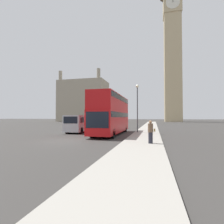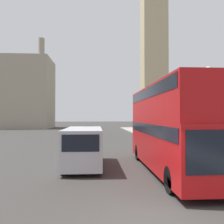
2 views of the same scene
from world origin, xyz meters
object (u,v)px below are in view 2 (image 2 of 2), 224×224
(clock_tower, at_px, (154,15))
(parked_sedan, at_px, (89,132))
(white_van, at_px, (83,146))
(street_lamp, at_px, (208,100))
(red_double_decker_bus, at_px, (170,124))

(clock_tower, bearing_deg, parked_sedan, -117.66)
(white_van, bearing_deg, street_lamp, 0.43)
(red_double_decker_bus, distance_m, parked_sedan, 24.85)
(clock_tower, xyz_separation_m, red_double_decker_bus, (-12.92, -58.56, -30.50))
(clock_tower, bearing_deg, street_lamp, -99.93)
(clock_tower, relative_size, red_double_decker_bus, 5.98)
(clock_tower, relative_size, white_van, 10.92)
(red_double_decker_bus, distance_m, street_lamp, 3.71)
(white_van, height_order, street_lamp, street_lamp)
(street_lamp, xyz_separation_m, parked_sedan, (-8.02, 22.58, -3.33))
(clock_tower, distance_m, parked_sedan, 50.46)
(clock_tower, xyz_separation_m, parked_sedan, (-17.98, -34.30, -32.35))
(clock_tower, bearing_deg, red_double_decker_bus, -102.44)
(parked_sedan, bearing_deg, street_lamp, -70.44)
(clock_tower, height_order, parked_sedan, clock_tower)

